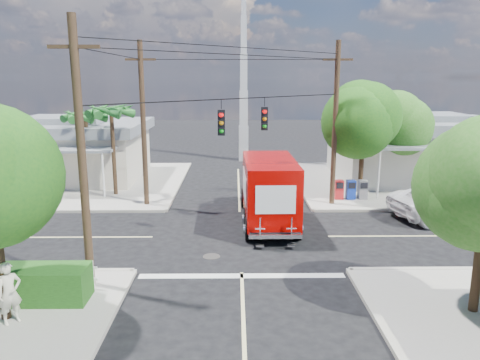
{
  "coord_description": "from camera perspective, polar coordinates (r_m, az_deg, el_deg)",
  "views": [
    {
      "loc": [
        -0.23,
        -20.18,
        7.07
      ],
      "look_at": [
        0.0,
        2.0,
        2.2
      ],
      "focal_mm": 35.0,
      "sensor_mm": 36.0,
      "label": 1
    }
  ],
  "objects": [
    {
      "name": "parked_car",
      "position": [
        26.2,
        24.4,
        -2.44
      ],
      "size": [
        6.72,
        4.15,
        1.74
      ],
      "primitive_type": "imported",
      "rotation": [
        0.0,
        0.0,
        1.78
      ],
      "color": "silver",
      "rests_on": "ground"
    },
    {
      "name": "ground",
      "position": [
        21.38,
        0.06,
        -6.93
      ],
      "size": [
        120.0,
        120.0,
        0.0
      ],
      "primitive_type": "plane",
      "color": "black",
      "rests_on": "ground"
    },
    {
      "name": "building_ne",
      "position": [
        34.9,
        20.85,
        3.75
      ],
      "size": [
        11.8,
        10.2,
        4.5
      ],
      "color": "beige",
      "rests_on": "sidewalk_ne"
    },
    {
      "name": "utility_poles",
      "position": [
        21.95,
        -4.15,
        6.09
      ],
      "size": [
        12.0,
        10.68,
        9.0
      ],
      "color": "#473321",
      "rests_on": "ground"
    },
    {
      "name": "palm_nw_back",
      "position": [
        30.71,
        -18.32,
        7.29
      ],
      "size": [
        3.01,
        3.08,
        5.19
      ],
      "color": "#422D1C",
      "rests_on": "sidewalk_nw"
    },
    {
      "name": "vending_boxes",
      "position": [
        27.96,
        13.35,
        -1.15
      ],
      "size": [
        1.9,
        0.5,
        1.1
      ],
      "color": "red",
      "rests_on": "sidewalk_ne"
    },
    {
      "name": "palm_nw_front",
      "position": [
        28.69,
        -15.43,
        7.89
      ],
      "size": [
        3.01,
        3.08,
        5.59
      ],
      "color": "#422D1C",
      "rests_on": "sidewalk_nw"
    },
    {
      "name": "sidewalk_ne",
      "position": [
        33.72,
        18.65,
        -0.26
      ],
      "size": [
        14.12,
        14.12,
        0.14
      ],
      "color": "#A09B90",
      "rests_on": "ground"
    },
    {
      "name": "picket_fence",
      "position": [
        17.62,
        -26.43,
        -10.24
      ],
      "size": [
        5.94,
        0.06,
        1.0
      ],
      "color": "silver",
      "rests_on": "sidewalk_sw"
    },
    {
      "name": "tree_ne_front",
      "position": [
        28.04,
        14.91,
        7.26
      ],
      "size": [
        4.21,
        4.14,
        6.66
      ],
      "color": "#422D1C",
      "rests_on": "sidewalk_ne"
    },
    {
      "name": "tree_ne_back",
      "position": [
        30.95,
        18.45,
        6.41
      ],
      "size": [
        3.77,
        3.66,
        5.82
      ],
      "color": "#422D1C",
      "rests_on": "sidewalk_ne"
    },
    {
      "name": "delivery_truck",
      "position": [
        23.02,
        3.47,
        -1.19
      ],
      "size": [
        2.59,
        7.69,
        3.3
      ],
      "color": "black",
      "rests_on": "ground"
    },
    {
      "name": "road_markings",
      "position": [
        20.0,
        0.11,
        -8.31
      ],
      "size": [
        32.0,
        32.0,
        0.01
      ],
      "color": "beige",
      "rests_on": "ground"
    },
    {
      "name": "building_nw",
      "position": [
        35.03,
        -20.27,
        3.66
      ],
      "size": [
        10.8,
        10.2,
        4.3
      ],
      "color": "beige",
      "rests_on": "sidewalk_nw"
    },
    {
      "name": "radio_tower",
      "position": [
        40.21,
        0.45,
        10.35
      ],
      "size": [
        0.8,
        0.8,
        17.0
      ],
      "color": "silver",
      "rests_on": "ground"
    },
    {
      "name": "pedestrian",
      "position": [
        15.22,
        -26.28,
        -12.25
      ],
      "size": [
        0.79,
        0.78,
        1.83
      ],
      "primitive_type": "imported",
      "rotation": [
        0.0,
        0.0,
        0.76
      ],
      "color": "beige",
      "rests_on": "sidewalk_sw"
    },
    {
      "name": "sidewalk_nw",
      "position": [
        33.57,
        -19.08,
        -0.34
      ],
      "size": [
        14.12,
        14.12,
        0.14
      ],
      "color": "#A09B90",
      "rests_on": "ground"
    }
  ]
}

